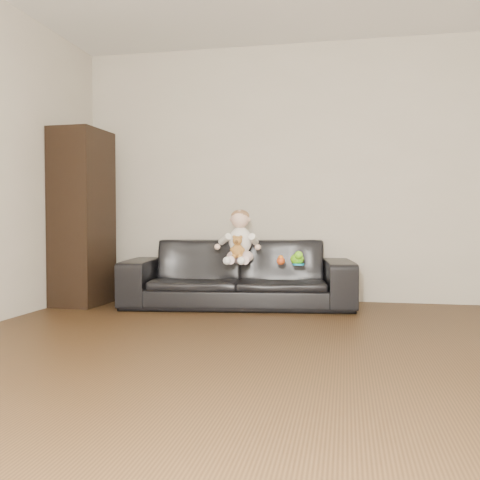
% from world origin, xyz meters
% --- Properties ---
extents(floor, '(5.50, 5.50, 0.00)m').
position_xyz_m(floor, '(0.00, 0.00, 0.00)').
color(floor, '#3B2715').
rests_on(floor, ground).
extents(wall_back, '(5.00, 0.00, 5.00)m').
position_xyz_m(wall_back, '(0.00, 2.75, 1.30)').
color(wall_back, '#B5AB98').
rests_on(wall_back, ground).
extents(sofa, '(2.23, 1.10, 0.63)m').
position_xyz_m(sofa, '(-0.77, 2.25, 0.31)').
color(sofa, black).
rests_on(sofa, floor).
extents(cabinet, '(0.44, 0.59, 1.68)m').
position_xyz_m(cabinet, '(-2.27, 2.05, 0.84)').
color(cabinet, black).
rests_on(cabinet, floor).
extents(shelf_item, '(0.19, 0.26, 0.28)m').
position_xyz_m(shelf_item, '(-2.25, 2.05, 1.22)').
color(shelf_item, silver).
rests_on(shelf_item, cabinet).
extents(baby, '(0.38, 0.46, 0.50)m').
position_xyz_m(baby, '(-0.74, 2.13, 0.63)').
color(baby, '#F6D0CF').
rests_on(baby, sofa).
extents(teddy_bear, '(0.13, 0.13, 0.20)m').
position_xyz_m(teddy_bear, '(-0.73, 1.98, 0.57)').
color(teddy_bear, '#A66F2F').
rests_on(teddy_bear, sofa).
extents(toy_green, '(0.12, 0.15, 0.10)m').
position_xyz_m(toy_green, '(-0.21, 2.13, 0.46)').
color(toy_green, '#69CF18').
rests_on(toy_green, sofa).
extents(toy_rattle, '(0.09, 0.09, 0.08)m').
position_xyz_m(toy_rattle, '(-0.35, 2.07, 0.45)').
color(toy_rattle, '#CE4418').
rests_on(toy_rattle, sofa).
extents(toy_blue_disc, '(0.12, 0.12, 0.01)m').
position_xyz_m(toy_blue_disc, '(-0.19, 2.09, 0.42)').
color(toy_blue_disc, '#1787BE').
rests_on(toy_blue_disc, sofa).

